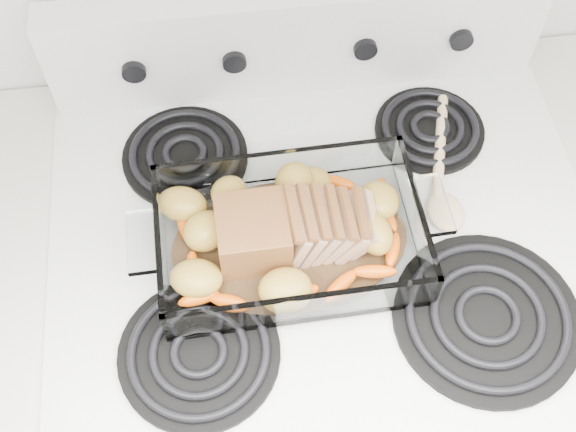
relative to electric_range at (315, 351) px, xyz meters
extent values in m
cube|color=silver|center=(0.00, 0.00, -0.02)|extent=(0.76, 0.65, 0.92)
cube|color=silver|center=(0.00, 0.00, 0.44)|extent=(0.78, 0.67, 0.02)
cube|color=silver|center=(0.00, 0.29, 0.54)|extent=(0.76, 0.06, 0.18)
cylinder|color=black|center=(-0.19, -0.16, 0.46)|extent=(0.21, 0.21, 0.01)
cylinder|color=black|center=(0.19, -0.16, 0.46)|extent=(0.25, 0.25, 0.01)
cylinder|color=black|center=(-0.19, 0.16, 0.46)|extent=(0.19, 0.19, 0.01)
cylinder|color=black|center=(0.19, 0.16, 0.46)|extent=(0.17, 0.17, 0.01)
cylinder|color=black|center=(-0.25, 0.26, 0.54)|extent=(0.04, 0.02, 0.04)
cylinder|color=black|center=(-0.10, 0.26, 0.54)|extent=(0.04, 0.02, 0.04)
cylinder|color=black|center=(0.10, 0.26, 0.54)|extent=(0.04, 0.02, 0.04)
cylinder|color=black|center=(0.25, 0.26, 0.54)|extent=(0.04, 0.02, 0.04)
cube|color=white|center=(-0.05, -0.02, 0.47)|extent=(0.36, 0.23, 0.01)
cube|color=white|center=(-0.05, -0.13, 0.50)|extent=(0.36, 0.01, 0.06)
cube|color=white|center=(-0.05, 0.09, 0.50)|extent=(0.36, 0.01, 0.06)
cube|color=white|center=(-0.23, -0.02, 0.50)|extent=(0.01, 0.23, 0.06)
cube|color=white|center=(0.12, -0.02, 0.50)|extent=(0.01, 0.23, 0.06)
cylinder|color=#322212|center=(-0.05, -0.02, 0.47)|extent=(0.21, 0.21, 0.00)
cube|color=brown|center=(-0.10, -0.02, 0.51)|extent=(0.10, 0.10, 0.08)
cube|color=tan|center=(-0.05, -0.02, 0.51)|extent=(0.03, 0.09, 0.07)
cube|color=tan|center=(-0.03, -0.02, 0.51)|extent=(0.04, 0.09, 0.07)
cube|color=tan|center=(-0.01, -0.02, 0.50)|extent=(0.04, 0.09, 0.07)
cube|color=tan|center=(0.01, -0.02, 0.50)|extent=(0.04, 0.09, 0.06)
cube|color=tan|center=(0.02, -0.02, 0.50)|extent=(0.04, 0.08, 0.06)
cube|color=tan|center=(0.04, -0.02, 0.50)|extent=(0.05, 0.08, 0.05)
ellipsoid|color=#D95602|center=(-0.20, -0.10, 0.48)|extent=(0.06, 0.02, 0.02)
ellipsoid|color=#D95602|center=(0.06, -0.10, 0.48)|extent=(0.06, 0.02, 0.02)
ellipsoid|color=#D95602|center=(0.10, 0.00, 0.48)|extent=(0.06, 0.02, 0.02)
ellipsoid|color=#D95602|center=(-0.21, 0.02, 0.48)|extent=(0.06, 0.02, 0.02)
ellipsoid|color=gold|center=(-0.21, 0.05, 0.49)|extent=(0.06, 0.05, 0.04)
ellipsoid|color=gold|center=(-0.03, 0.06, 0.49)|extent=(0.06, 0.05, 0.04)
ellipsoid|color=gold|center=(0.07, -0.04, 0.49)|extent=(0.06, 0.05, 0.04)
cylinder|color=beige|center=(0.20, 0.12, 0.46)|extent=(0.07, 0.20, 0.02)
ellipsoid|color=beige|center=(0.18, 0.00, 0.46)|extent=(0.05, 0.07, 0.02)
camera|label=1|loc=(-0.12, -0.52, 1.34)|focal=45.00mm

